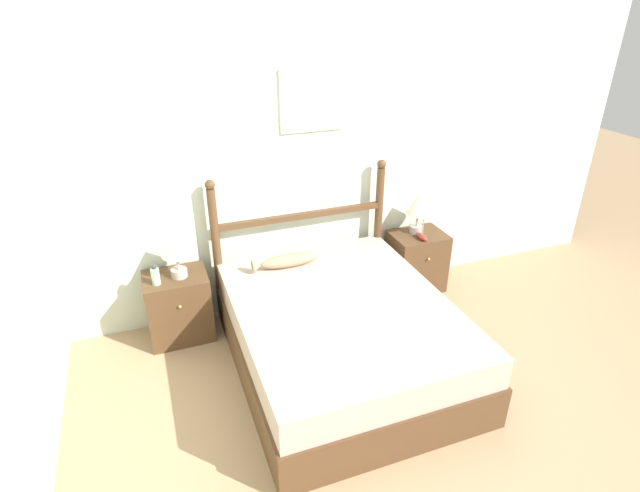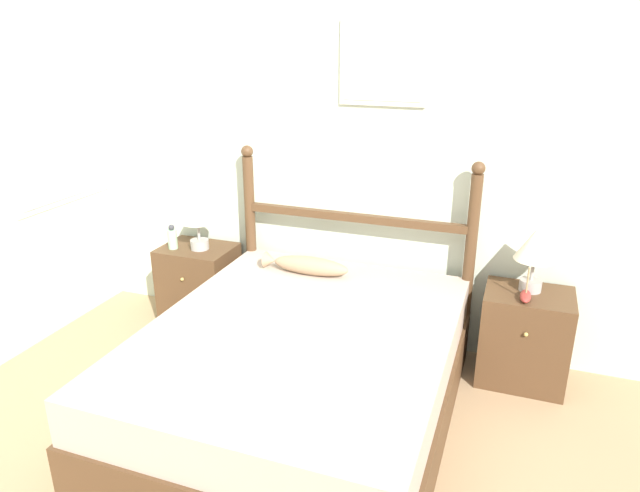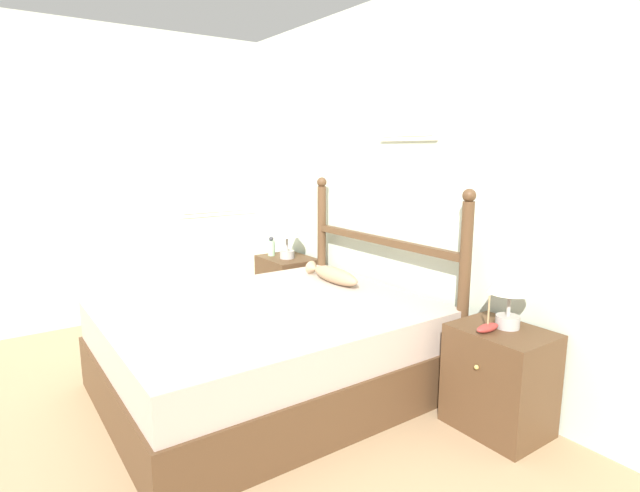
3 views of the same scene
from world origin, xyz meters
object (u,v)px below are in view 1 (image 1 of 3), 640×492
Objects in this scene: bottle at (155,275)px; nightstand_right at (416,261)px; table_lamp_left at (175,246)px; table_lamp_right at (419,206)px; model_boat at (422,236)px; bed at (342,335)px; fish_pillow at (286,261)px; nightstand_left at (179,306)px.

nightstand_right is at bearing 1.83° from bottle.
table_lamp_left and table_lamp_right have the same top height.
model_boat is at bearing -2.11° from table_lamp_left.
bed is 3.45× the size of fish_pillow.
nightstand_right is at bearing 36.08° from bed.
model_boat is at bearing -2.56° from nightstand_left.
bed is at bearing -142.41° from table_lamp_right.
bottle is (-2.36, -0.08, 0.37)m from nightstand_right.
table_lamp_left reaches higher than nightstand_right.
nightstand_right is 0.56m from table_lamp_right.
model_boat is 0.35× the size of fish_pillow.
table_lamp_left is at bearing 143.59° from bed.
table_lamp_left is (-1.07, 0.79, 0.56)m from bed.
nightstand_right is at bearing 0.49° from table_lamp_left.
nightstand_right is 1.38m from fish_pillow.
bottle is (-1.25, 0.73, 0.38)m from bed.
nightstand_left is 0.96m from fish_pillow.
nightstand_left is 3.28× the size of bottle.
table_lamp_right is (2.21, 0.04, 0.55)m from nightstand_left.
model_boat is (-0.03, -0.10, 0.31)m from nightstand_right.
table_lamp_right is at bearing 37.59° from bed.
bed is at bearing -30.40° from bottle.
bottle reaches higher than nightstand_left.
table_lamp_right is at bearing 2.86° from bottle.
nightstand_right is 1.03× the size of fish_pillow.
nightstand_left reaches higher than bed.
table_lamp_right reaches higher than fish_pillow.
nightstand_right is at bearing 6.14° from fish_pillow.
fish_pillow is at bearing -178.02° from model_boat.
table_lamp_left is 1.00× the size of table_lamp_right.
fish_pillow is at bearing -8.36° from table_lamp_left.
table_lamp_right reaches higher than model_boat.
fish_pillow is at bearing 108.53° from bed.
nightstand_right is 3.28× the size of bottle.
table_lamp_left is at bearing -179.51° from nightstand_right.
nightstand_right is 1.48× the size of table_lamp_right.
fish_pillow is (-1.33, -0.19, -0.22)m from table_lamp_right.
bottle is 0.31× the size of fish_pillow.
table_lamp_left is at bearing -178.40° from table_lamp_right.
table_lamp_left reaches higher than fish_pillow.
table_lamp_right is 2.22× the size of bottle.
table_lamp_left is 2.17m from table_lamp_right.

